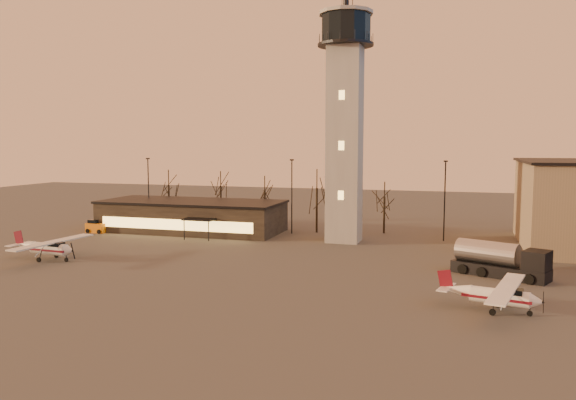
{
  "coord_description": "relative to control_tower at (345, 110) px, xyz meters",
  "views": [
    {
      "loc": [
        13.63,
        -38.56,
        12.25
      ],
      "look_at": [
        -2.12,
        13.0,
        6.81
      ],
      "focal_mm": 35.0,
      "sensor_mm": 36.0,
      "label": 1
    }
  ],
  "objects": [
    {
      "name": "light_poles",
      "position": [
        0.5,
        1.0,
        -10.92
      ],
      "size": [
        58.5,
        12.25,
        10.14
      ],
      "color": "black",
      "rests_on": "ground"
    },
    {
      "name": "fuel_truck",
      "position": [
        17.46,
        -14.14,
        -15.07
      ],
      "size": [
        8.83,
        5.72,
        3.18
      ],
      "rotation": [
        0.0,
        0.0,
        -0.42
      ],
      "color": "black",
      "rests_on": "ground"
    },
    {
      "name": "service_cart",
      "position": [
        -34.06,
        -2.99,
        -15.64
      ],
      "size": [
        2.92,
        1.95,
        1.79
      ],
      "rotation": [
        0.0,
        0.0,
        -0.06
      ],
      "color": "orange",
      "rests_on": "ground"
    },
    {
      "name": "control_tower",
      "position": [
        0.0,
        0.0,
        0.0
      ],
      "size": [
        6.8,
        6.8,
        32.6
      ],
      "color": "gray",
      "rests_on": "ground"
    },
    {
      "name": "tree_row",
      "position": [
        -13.7,
        9.16,
        -10.39
      ],
      "size": [
        37.2,
        9.2,
        8.8
      ],
      "color": "black",
      "rests_on": "ground"
    },
    {
      "name": "cessna_rear",
      "position": [
        -27.26,
        -20.29,
        -15.32
      ],
      "size": [
        8.5,
        10.73,
        2.95
      ],
      "rotation": [
        0.0,
        0.0,
        -0.08
      ],
      "color": "silver",
      "rests_on": "ground"
    },
    {
      "name": "terminal",
      "position": [
        -21.99,
        1.98,
        -14.17
      ],
      "size": [
        25.4,
        12.2,
        4.3
      ],
      "color": "black",
      "rests_on": "ground"
    },
    {
      "name": "cessna_front",
      "position": [
        16.83,
        -25.89,
        -15.39
      ],
      "size": [
        7.93,
        9.95,
        2.74
      ],
      "rotation": [
        0.0,
        0.0,
        -0.22
      ],
      "color": "white",
      "rests_on": "ground"
    },
    {
      "name": "ground",
      "position": [
        0.0,
        -30.0,
        -16.33
      ],
      "size": [
        220.0,
        220.0,
        0.0
      ],
      "primitive_type": "plane",
      "color": "#423F3D",
      "rests_on": "ground"
    }
  ]
}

